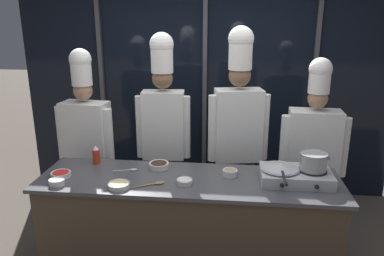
# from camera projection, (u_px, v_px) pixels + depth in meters

# --- Properties ---
(window_wall_back) EXTENTS (4.48, 0.09, 2.70)m
(window_wall_back) POSITION_uv_depth(u_px,v_px,m) (205.00, 86.00, 4.53)
(window_wall_back) COLOR black
(window_wall_back) RESTS_ON ground_plane
(demo_counter) EXTENTS (2.43, 0.68, 0.91)m
(demo_counter) POSITION_uv_depth(u_px,v_px,m) (189.00, 228.00, 3.14)
(demo_counter) COLOR #4C3D2D
(demo_counter) RESTS_ON ground_plane
(portable_stove) EXTENTS (0.55, 0.37, 0.10)m
(portable_stove) POSITION_uv_depth(u_px,v_px,m) (296.00, 175.00, 2.94)
(portable_stove) COLOR #B2B5BA
(portable_stove) RESTS_ON demo_counter
(frying_pan) EXTENTS (0.31, 0.53, 0.05)m
(frying_pan) POSITION_uv_depth(u_px,v_px,m) (280.00, 166.00, 2.93)
(frying_pan) COLOR #ADAFB5
(frying_pan) RESTS_ON portable_stove
(stock_pot) EXTENTS (0.24, 0.21, 0.14)m
(stock_pot) POSITION_uv_depth(u_px,v_px,m) (313.00, 161.00, 2.89)
(stock_pot) COLOR #93969B
(stock_pot) RESTS_ON portable_stove
(squeeze_bottle_chili) EXTENTS (0.06, 0.06, 0.17)m
(squeeze_bottle_chili) POSITION_uv_depth(u_px,v_px,m) (96.00, 155.00, 3.29)
(squeeze_bottle_chili) COLOR red
(squeeze_bottle_chili) RESTS_ON demo_counter
(prep_bowl_bean_sprouts) EXTENTS (0.12, 0.12, 0.05)m
(prep_bowl_bean_sprouts) POSITION_uv_depth(u_px,v_px,m) (57.00, 182.00, 2.88)
(prep_bowl_bean_sprouts) COLOR white
(prep_bowl_bean_sprouts) RESTS_ON demo_counter
(prep_bowl_garlic) EXTENTS (0.12, 0.12, 0.04)m
(prep_bowl_garlic) POSITION_uv_depth(u_px,v_px,m) (184.00, 181.00, 2.90)
(prep_bowl_garlic) COLOR white
(prep_bowl_garlic) RESTS_ON demo_counter
(prep_bowl_soy_glaze) EXTENTS (0.17, 0.17, 0.05)m
(prep_bowl_soy_glaze) POSITION_uv_depth(u_px,v_px,m) (159.00, 165.00, 3.21)
(prep_bowl_soy_glaze) COLOR white
(prep_bowl_soy_glaze) RESTS_ON demo_counter
(prep_bowl_bell_pepper) EXTENTS (0.16, 0.16, 0.04)m
(prep_bowl_bell_pepper) POSITION_uv_depth(u_px,v_px,m) (61.00, 174.00, 3.04)
(prep_bowl_bell_pepper) COLOR white
(prep_bowl_bell_pepper) RESTS_ON demo_counter
(prep_bowl_mushrooms) EXTENTS (0.12, 0.12, 0.05)m
(prep_bowl_mushrooms) POSITION_uv_depth(u_px,v_px,m) (230.00, 172.00, 3.05)
(prep_bowl_mushrooms) COLOR white
(prep_bowl_mushrooms) RESTS_ON demo_counter
(prep_bowl_ginger) EXTENTS (0.17, 0.17, 0.04)m
(prep_bowl_ginger) POSITION_uv_depth(u_px,v_px,m) (119.00, 185.00, 2.84)
(prep_bowl_ginger) COLOR white
(prep_bowl_ginger) RESTS_ON demo_counter
(serving_spoon_slotted) EXTENTS (0.21, 0.08, 0.02)m
(serving_spoon_slotted) POSITION_uv_depth(u_px,v_px,m) (130.00, 170.00, 3.15)
(serving_spoon_slotted) COLOR #B2B5BA
(serving_spoon_slotted) RESTS_ON demo_counter
(serving_spoon_solid) EXTENTS (0.24, 0.16, 0.02)m
(serving_spoon_solid) POSITION_uv_depth(u_px,v_px,m) (155.00, 184.00, 2.90)
(serving_spoon_solid) COLOR olive
(serving_spoon_solid) RESTS_ON demo_counter
(chef_head) EXTENTS (0.58, 0.28, 1.88)m
(chef_head) POSITION_uv_depth(u_px,v_px,m) (86.00, 133.00, 3.65)
(chef_head) COLOR #4C4C51
(chef_head) RESTS_ON ground_plane
(chef_sous) EXTENTS (0.52, 0.23, 2.03)m
(chef_sous) POSITION_uv_depth(u_px,v_px,m) (163.00, 120.00, 3.61)
(chef_sous) COLOR #2D3856
(chef_sous) RESTS_ON ground_plane
(chef_line) EXTENTS (0.56, 0.30, 2.09)m
(chef_line) POSITION_uv_depth(u_px,v_px,m) (238.00, 122.00, 3.49)
(chef_line) COLOR #4C4C51
(chef_line) RESTS_ON ground_plane
(chef_pastry) EXTENTS (0.61, 0.26, 1.82)m
(chef_pastry) POSITION_uv_depth(u_px,v_px,m) (313.00, 145.00, 3.46)
(chef_pastry) COLOR #2D3856
(chef_pastry) RESTS_ON ground_plane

